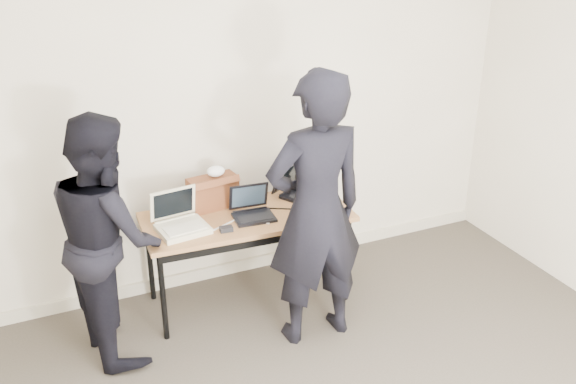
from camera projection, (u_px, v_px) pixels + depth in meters
room at (412, 249)px, 2.91m from camera, size 4.60×4.60×2.80m
desk at (248, 223)px, 4.66m from camera, size 1.54×0.74×0.72m
laptop_beige at (180, 222)px, 4.41m from camera, size 0.37×0.36×0.27m
laptop_center at (252, 209)px, 4.61m from camera, size 0.31×0.30×0.22m
laptop_right at (297, 188)px, 4.95m from camera, size 0.41×0.41×0.23m
leather_satchel at (213, 192)px, 4.70m from camera, size 0.38×0.22×0.25m
tissue at (216, 171)px, 4.65m from camera, size 0.14×0.12×0.08m
equipment_box at (314, 183)px, 5.00m from camera, size 0.25×0.22×0.13m
power_brick at (226, 229)px, 4.40m from camera, size 0.09×0.06×0.03m
cables at (270, 214)px, 4.64m from camera, size 0.97×0.30×0.01m
person_typist at (316, 212)px, 4.16m from camera, size 0.70×0.46×1.90m
person_observer at (108, 237)px, 4.12m from camera, size 0.73×0.88×1.65m
baseboard at (246, 264)px, 5.31m from camera, size 4.50×0.03×0.10m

